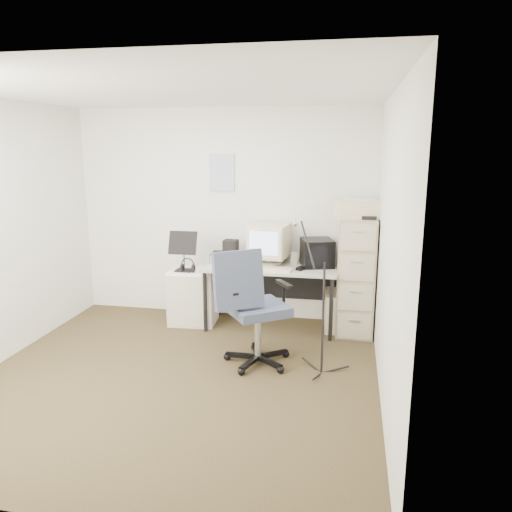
% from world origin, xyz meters
% --- Properties ---
extents(floor, '(3.60, 3.60, 0.01)m').
position_xyz_m(floor, '(0.00, 0.00, -0.01)').
color(floor, '#302B18').
rests_on(floor, ground).
extents(ceiling, '(3.60, 3.60, 0.01)m').
position_xyz_m(ceiling, '(0.00, 0.00, 2.50)').
color(ceiling, white).
rests_on(ceiling, ground).
extents(wall_back, '(3.60, 0.02, 2.50)m').
position_xyz_m(wall_back, '(0.00, 1.80, 1.25)').
color(wall_back, silver).
rests_on(wall_back, ground).
extents(wall_front, '(3.60, 0.02, 2.50)m').
position_xyz_m(wall_front, '(0.00, -1.80, 1.25)').
color(wall_front, silver).
rests_on(wall_front, ground).
extents(wall_right, '(0.02, 3.60, 2.50)m').
position_xyz_m(wall_right, '(1.80, 0.00, 1.25)').
color(wall_right, silver).
rests_on(wall_right, ground).
extents(wall_calendar, '(0.30, 0.02, 0.44)m').
position_xyz_m(wall_calendar, '(-0.02, 1.79, 1.75)').
color(wall_calendar, white).
rests_on(wall_calendar, wall_back).
extents(filing_cabinet, '(0.40, 0.60, 1.30)m').
position_xyz_m(filing_cabinet, '(1.58, 1.48, 0.65)').
color(filing_cabinet, tan).
rests_on(filing_cabinet, floor).
extents(printer, '(0.55, 0.42, 0.19)m').
position_xyz_m(printer, '(1.58, 1.50, 1.39)').
color(printer, beige).
rests_on(printer, filing_cabinet).
extents(desk, '(1.50, 0.70, 0.73)m').
position_xyz_m(desk, '(0.63, 1.45, 0.36)').
color(desk, beige).
rests_on(desk, floor).
extents(crt_monitor, '(0.46, 0.48, 0.46)m').
position_xyz_m(crt_monitor, '(0.59, 1.54, 0.96)').
color(crt_monitor, beige).
rests_on(crt_monitor, desk).
extents(crt_tv, '(0.42, 0.44, 0.31)m').
position_xyz_m(crt_tv, '(1.14, 1.54, 0.88)').
color(crt_tv, black).
rests_on(crt_tv, desk).
extents(desk_speaker, '(0.08, 0.08, 0.14)m').
position_xyz_m(desk_speaker, '(0.87, 1.57, 0.80)').
color(desk_speaker, beige).
rests_on(desk_speaker, desk).
extents(keyboard, '(0.49, 0.23, 0.03)m').
position_xyz_m(keyboard, '(0.66, 1.24, 0.74)').
color(keyboard, beige).
rests_on(keyboard, desk).
extents(mouse, '(0.11, 0.13, 0.03)m').
position_xyz_m(mouse, '(0.98, 1.31, 0.75)').
color(mouse, black).
rests_on(mouse, desk).
extents(radio_receiver, '(0.38, 0.29, 0.10)m').
position_xyz_m(radio_receiver, '(0.09, 1.54, 0.78)').
color(radio_receiver, black).
rests_on(radio_receiver, desk).
extents(radio_speaker, '(0.17, 0.16, 0.16)m').
position_xyz_m(radio_speaker, '(0.14, 1.53, 0.91)').
color(radio_speaker, black).
rests_on(radio_speaker, radio_receiver).
extents(papers, '(0.30, 0.36, 0.02)m').
position_xyz_m(papers, '(0.34, 1.30, 0.74)').
color(papers, white).
rests_on(papers, desk).
extents(pc_tower, '(0.23, 0.48, 0.43)m').
position_xyz_m(pc_tower, '(1.35, 1.53, 0.22)').
color(pc_tower, beige).
rests_on(pc_tower, floor).
extents(office_chair, '(0.93, 0.93, 1.15)m').
position_xyz_m(office_chair, '(0.66, 0.45, 0.58)').
color(office_chair, '#323955').
rests_on(office_chair, floor).
extents(side_cart, '(0.55, 0.45, 0.65)m').
position_xyz_m(side_cart, '(-0.29, 1.40, 0.33)').
color(side_cart, white).
rests_on(side_cart, floor).
extents(music_stand, '(0.35, 0.22, 0.48)m').
position_xyz_m(music_stand, '(-0.36, 1.32, 0.89)').
color(music_stand, black).
rests_on(music_stand, side_cart).
extents(headphones, '(0.20, 0.20, 0.03)m').
position_xyz_m(headphones, '(-0.31, 1.28, 0.71)').
color(headphones, black).
rests_on(headphones, side_cart).
extents(mic_stand, '(0.03, 0.03, 1.38)m').
position_xyz_m(mic_stand, '(1.29, 0.36, 0.69)').
color(mic_stand, black).
rests_on(mic_stand, floor).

